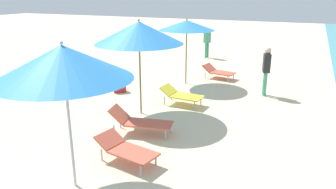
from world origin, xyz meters
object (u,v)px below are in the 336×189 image
umbrella_third (139,33)px  person_walking_near (266,67)px  cooler_box (120,87)px  lounger_third_shoreside (181,95)px  lounger_third_inland (140,121)px  person_walking_far (207,39)px  lounger_second_shoreside (126,149)px  lounger_farthest_shoreside (218,71)px  umbrella_second (63,62)px  umbrella_farthest (187,25)px

umbrella_third → person_walking_near: 4.65m
cooler_box → lounger_third_shoreside: bearing=-8.2°
lounger_third_inland → cooler_box: lounger_third_inland is taller
person_walking_far → cooler_box: 7.38m
lounger_second_shoreside → cooler_box: size_ratio=2.70×
lounger_third_shoreside → lounger_farthest_shoreside: (0.19, 3.62, -0.03)m
lounger_farthest_shoreside → person_walking_far: person_walking_far is taller
umbrella_second → person_walking_near: 7.51m
lounger_farthest_shoreside → lounger_second_shoreside: bearing=-78.5°
lounger_third_inland → lounger_third_shoreside: bearing=75.6°
lounger_third_shoreside → umbrella_farthest: (-0.76, 2.38, 1.91)m
umbrella_second → person_walking_near: umbrella_second is taller
lounger_third_shoreside → person_walking_far: size_ratio=0.83×
umbrella_third → person_walking_far: umbrella_third is taller
umbrella_second → lounger_second_shoreside: (0.42, 1.11, -2.01)m
umbrella_third → umbrella_farthest: bearing=89.5°
umbrella_second → person_walking_far: 12.74m
lounger_third_inland → person_walking_near: size_ratio=0.98×
lounger_third_inland → lounger_farthest_shoreside: (0.31, 6.07, -0.04)m
lounger_third_inland → umbrella_farthest: 5.23m
lounger_farthest_shoreside → lounger_third_shoreside: bearing=-82.4°
lounger_third_inland → lounger_farthest_shoreside: bearing=75.7°
lounger_third_inland → umbrella_farthest: (-0.64, 4.83, 1.89)m
person_walking_near → person_walking_far: person_walking_near is taller
person_walking_near → lounger_third_inland: bearing=-132.6°
umbrella_third → lounger_third_inland: 2.47m
umbrella_second → umbrella_third: umbrella_third is taller
lounger_third_inland → umbrella_farthest: bearing=86.1°
lounger_third_inland → lounger_second_shoreside: bearing=-83.9°
umbrella_third → lounger_third_inland: bearing=-62.3°
umbrella_farthest → lounger_farthest_shoreside: size_ratio=1.81×
umbrella_farthest → person_walking_near: bearing=-5.9°
person_walking_near → lounger_second_shoreside: bearing=-123.1°
lounger_third_shoreside → umbrella_third: bearing=-120.1°
person_walking_far → umbrella_second: bearing=-61.6°
person_walking_near → umbrella_farthest: bearing=159.2°
lounger_farthest_shoreside → person_walking_far: bearing=124.4°
lounger_third_shoreside → person_walking_far: bearing=105.6°
lounger_farthest_shoreside → person_walking_far: 4.45m
person_walking_far → person_walking_near: bearing=-33.7°
lounger_third_shoreside → umbrella_farthest: bearing=111.6°
lounger_farthest_shoreside → person_walking_far: (-1.77, 4.02, 0.69)m
lounger_second_shoreside → lounger_third_shoreside: bearing=105.2°
umbrella_third → cooler_box: umbrella_third is taller
lounger_second_shoreside → person_walking_far: bearing=110.0°
person_walking_near → person_walking_far: size_ratio=1.03×
person_walking_near → cooler_box: person_walking_near is taller
person_walking_far → lounger_third_inland: bearing=-60.0°
umbrella_second → lounger_second_shoreside: size_ratio=1.86×
umbrella_second → umbrella_third: (-0.67, 3.76, 0.04)m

